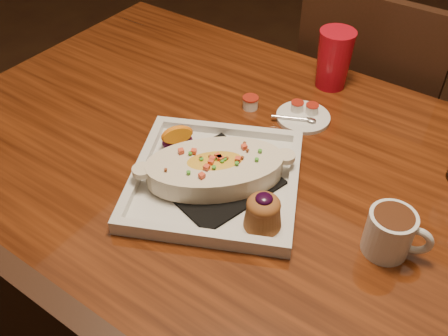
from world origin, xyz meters
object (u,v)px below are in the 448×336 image
Objects in this scene: table at (264,201)px; chair_far at (367,115)px; coffee_mug at (391,232)px; plate at (217,175)px; red_tumbler at (334,59)px; saucer at (302,115)px.

table is 1.61× the size of chair_far.
coffee_mug is at bearing 111.84° from chair_far.
red_tumbler is (0.02, 0.45, 0.04)m from plate.
red_tumbler reaches higher than saucer.
plate is 0.46m from red_tumbler.
chair_far is 0.42m from red_tumbler.
table is at bearing 155.46° from coffee_mug.
plate is 3.46× the size of saucer.
red_tumbler is at bearing 95.35° from table.
red_tumbler reaches higher than coffee_mug.
coffee_mug is (0.28, -0.69, 0.29)m from chair_far.
saucer is at bearing 96.75° from table.
plate reaches higher than table.
saucer is (-0.30, 0.25, -0.04)m from coffee_mug.
table is at bearing -84.65° from red_tumbler.
coffee_mug is 0.91× the size of saucer.
table is 0.17m from plate.
chair_far is 0.78m from plate.
chair_far reaches higher than plate.
coffee_mug reaches higher than table.
saucer is (-0.02, 0.19, 0.11)m from table.
chair_far is 7.60× the size of saucer.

